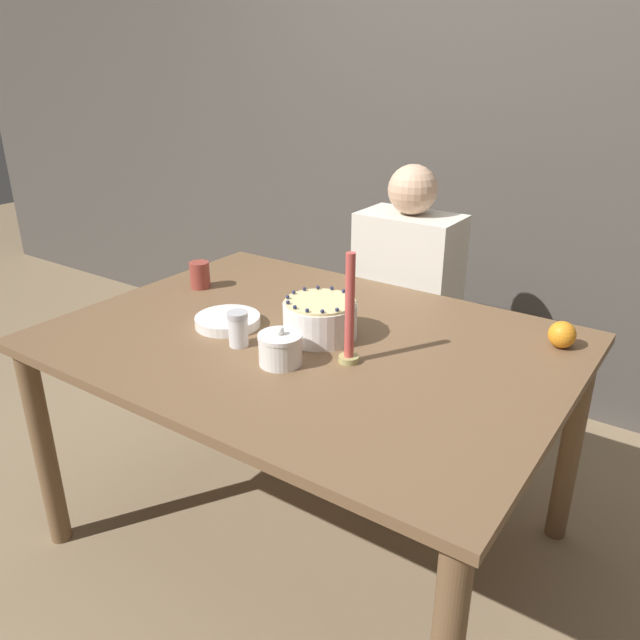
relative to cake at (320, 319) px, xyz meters
name	(u,v)px	position (x,y,z in m)	size (l,w,h in m)	color
ground_plane	(309,535)	(-0.03, -0.03, -0.84)	(12.00, 12.00, 0.00)	#8C7556
wall_behind	(490,122)	(-0.03, 1.37, 0.46)	(8.00, 0.05, 2.60)	#4C4742
dining_table	(308,366)	(-0.03, -0.03, -0.16)	(1.55, 1.14, 0.78)	brown
cake	(320,319)	(0.00, 0.00, 0.00)	(0.23, 0.23, 0.13)	white
sugar_bowl	(280,349)	(0.01, -0.21, -0.01)	(0.13, 0.13, 0.11)	white
sugar_shaker	(238,329)	(-0.16, -0.19, -0.01)	(0.06, 0.06, 0.11)	white
plate_stack	(228,321)	(-0.29, -0.10, -0.04)	(0.21, 0.21, 0.03)	white
candle	(350,318)	(0.16, -0.10, 0.07)	(0.06, 0.06, 0.32)	tan
cup	(200,275)	(-0.62, 0.11, -0.01)	(0.07, 0.07, 0.10)	#993D33
orange_fruit_0	(562,335)	(0.63, 0.34, -0.02)	(0.08, 0.08, 0.08)	orange
person_man_blue_shirt	(405,328)	(-0.08, 0.74, -0.32)	(0.40, 0.34, 1.19)	#595960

